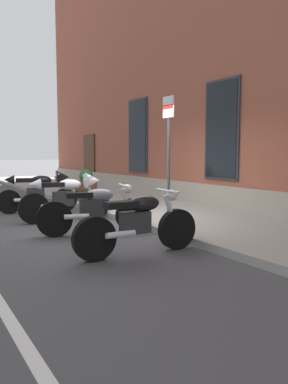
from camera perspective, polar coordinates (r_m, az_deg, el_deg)
ground_plane at (r=8.51m, az=-3.31°, el=-4.58°), size 140.00×140.00×0.00m
sidewalk at (r=9.25m, az=4.63°, el=-3.32°), size 31.04×2.89×0.13m
motorcycle_black_sport at (r=10.25m, az=-14.99°, el=0.32°), size 0.72×1.97×1.08m
motorcycle_white_sport at (r=8.81m, az=-11.03°, el=-0.50°), size 0.62×2.07×1.08m
motorcycle_grey_naked at (r=7.32m, az=-7.16°, el=-2.56°), size 0.77×2.09×0.93m
motorcycle_black_naked at (r=5.82m, az=-0.72°, el=-4.63°), size 0.62×2.06×0.96m
parking_sign at (r=8.18m, az=3.64°, el=7.68°), size 0.36×0.07×2.59m
barrel_planter at (r=11.52m, az=-8.51°, el=0.68°), size 0.66×0.66×0.92m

